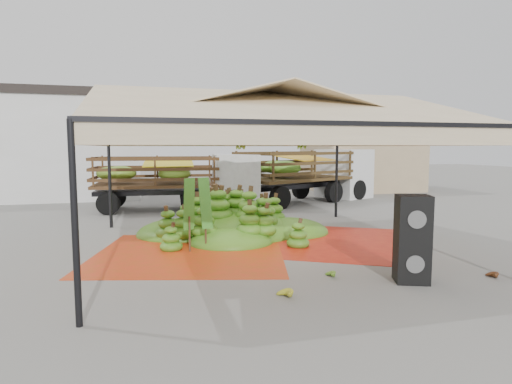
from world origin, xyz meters
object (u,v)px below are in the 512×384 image
object	(u,v)px
truck_left	(184,176)
speaker_stack	(412,239)
vendor	(206,198)
truck_right	(313,169)
banana_heap	(238,213)

from	to	relation	value
truck_left	speaker_stack	bearing A→B (deg)	-69.17
vendor	speaker_stack	bearing A→B (deg)	85.59
speaker_stack	truck_right	size ratio (longest dim) A/B	0.22
banana_heap	truck_left	world-z (taller)	truck_left
vendor	truck_right	size ratio (longest dim) A/B	0.20
vendor	truck_left	xyz separation A→B (m)	(-0.52, 2.74, 0.65)
speaker_stack	truck_left	world-z (taller)	truck_left
vendor	truck_right	xyz separation A→B (m)	(5.81, 3.94, 0.77)
truck_left	truck_right	distance (m)	6.44
vendor	truck_right	distance (m)	7.06
speaker_stack	truck_left	xyz separation A→B (m)	(-3.21, 11.04, 0.56)
speaker_stack	vendor	xyz separation A→B (m)	(-2.70, 8.30, -0.08)
speaker_stack	truck_right	distance (m)	12.64
banana_heap	truck_left	xyz separation A→B (m)	(-1.02, 5.64, 0.77)
speaker_stack	banana_heap	bearing A→B (deg)	133.30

